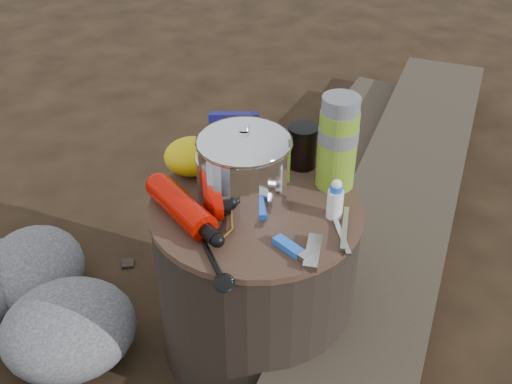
{
  "coord_description": "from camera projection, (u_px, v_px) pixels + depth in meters",
  "views": [
    {
      "loc": [
        -0.13,
        -1.09,
        1.25
      ],
      "look_at": [
        0.0,
        0.0,
        0.48
      ],
      "focal_mm": 42.46,
      "sensor_mm": 36.0,
      "label": 1
    }
  ],
  "objects": [
    {
      "name": "spork",
      "position": [
        212.0,
        257.0,
        1.21
      ],
      "size": [
        0.08,
        0.17,
        0.01
      ],
      "primitive_type": null,
      "rotation": [
        0.0,
        0.0,
        0.25
      ],
      "color": "black",
      "rests_on": "stump"
    },
    {
      "name": "foil_windscreen",
      "position": [
        244.0,
        179.0,
        1.34
      ],
      "size": [
        0.21,
        0.21,
        0.13
      ],
      "primitive_type": "cylinder",
      "color": "silver",
      "rests_on": "stump"
    },
    {
      "name": "food_pouch",
      "position": [
        234.0,
        143.0,
        1.44
      ],
      "size": [
        0.12,
        0.04,
        0.15
      ],
      "primitive_type": "cube",
      "rotation": [
        0.0,
        0.0,
        -0.13
      ],
      "color": "#111057",
      "rests_on": "stump"
    },
    {
      "name": "travel_mug",
      "position": [
        303.0,
        147.0,
        1.47
      ],
      "size": [
        0.07,
        0.07,
        0.11
      ],
      "primitive_type": "cylinder",
      "color": "black",
      "rests_on": "stump"
    },
    {
      "name": "stump",
      "position": [
        256.0,
        278.0,
        1.49
      ],
      "size": [
        0.48,
        0.48,
        0.44
      ],
      "primitive_type": "cylinder",
      "color": "black",
      "rests_on": "ground"
    },
    {
      "name": "ground",
      "position": [
        256.0,
        339.0,
        1.62
      ],
      "size": [
        60.0,
        60.0,
        0.0
      ],
      "primitive_type": "plane",
      "color": "black",
      "rests_on": "ground"
    },
    {
      "name": "log_small",
      "position": [
        334.0,
        164.0,
        2.22
      ],
      "size": [
        0.92,
        1.24,
        0.11
      ],
      "primitive_type": "cube",
      "rotation": [
        0.0,
        0.0,
        -0.57
      ],
      "color": "#383024",
      "rests_on": "ground"
    },
    {
      "name": "camping_pot",
      "position": [
        244.0,
        169.0,
        1.3
      ],
      "size": [
        0.2,
        0.2,
        0.2
      ],
      "primitive_type": "cylinder",
      "color": "white",
      "rests_on": "stump"
    },
    {
      "name": "stuff_sack",
      "position": [
        192.0,
        156.0,
        1.45
      ],
      "size": [
        0.14,
        0.11,
        0.09
      ],
      "primitive_type": "ellipsoid",
      "color": "yellow",
      "rests_on": "stump"
    },
    {
      "name": "lighter",
      "position": [
        289.0,
        246.0,
        1.23
      ],
      "size": [
        0.07,
        0.09,
        0.02
      ],
      "primitive_type": "cube",
      "rotation": [
        0.0,
        0.0,
        0.6
      ],
      "color": "blue",
      "rests_on": "stump"
    },
    {
      "name": "log_main",
      "position": [
        405.0,
        193.0,
        2.03
      ],
      "size": [
        1.21,
        1.87,
        0.16
      ],
      "primitive_type": "cube",
      "rotation": [
        0.0,
        0.0,
        -0.49
      ],
      "color": "#383024",
      "rests_on": "ground"
    },
    {
      "name": "thermos",
      "position": [
        338.0,
        143.0,
        1.37
      ],
      "size": [
        0.09,
        0.09,
        0.22
      ],
      "primitive_type": "cylinder",
      "color": "#77A326",
      "rests_on": "stump"
    },
    {
      "name": "fuel_bottle",
      "position": [
        181.0,
        207.0,
        1.31
      ],
      "size": [
        0.18,
        0.25,
        0.06
      ],
      "primitive_type": null,
      "rotation": [
        0.0,
        0.0,
        0.51
      ],
      "color": "red",
      "rests_on": "stump"
    },
    {
      "name": "squeeze_bottle",
      "position": [
        335.0,
        201.0,
        1.3
      ],
      "size": [
        0.04,
        0.04,
        0.08
      ],
      "primitive_type": "cylinder",
      "color": "white",
      "rests_on": "stump"
    },
    {
      "name": "pot_grabber",
      "position": [
        340.0,
        231.0,
        1.28
      ],
      "size": [
        0.06,
        0.15,
        0.01
      ],
      "primitive_type": null,
      "rotation": [
        0.0,
        0.0,
        -0.14
      ],
      "color": "#B2B2B7",
      "rests_on": "stump"
    },
    {
      "name": "multitool",
      "position": [
        313.0,
        252.0,
        1.22
      ],
      "size": [
        0.06,
        0.11,
        0.01
      ],
      "primitive_type": "cube",
      "rotation": [
        0.0,
        0.0,
        -0.32
      ],
      "color": "#B2B2B7",
      "rests_on": "stump"
    }
  ]
}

